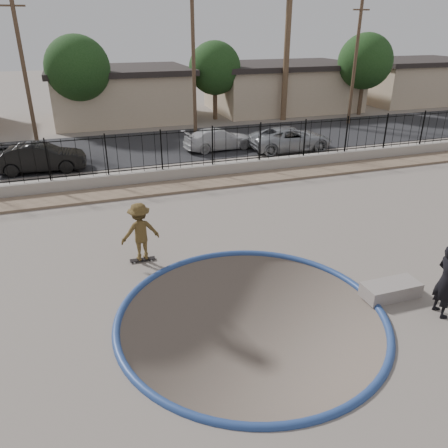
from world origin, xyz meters
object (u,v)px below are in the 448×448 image
object	(u,v)px
videographer	(447,281)
car_b	(40,158)
concrete_ledge	(391,290)
car_c	(219,139)
skater	(140,235)
car_a	(15,154)
car_d	(291,139)
skateboard	(143,259)

from	to	relation	value
videographer	car_b	xyz separation A→B (m)	(-10.23, 16.17, -0.24)
concrete_ledge	car_c	distance (m)	16.36
skater	car_c	world-z (taller)	skater
skater	car_a	world-z (taller)	skater
videographer	car_d	bearing A→B (deg)	-4.76
skater	skateboard	xyz separation A→B (m)	(0.00, 0.00, -0.88)
videographer	concrete_ledge	size ratio (longest dim) A/B	1.24
skateboard	car_d	xyz separation A→B (m)	(10.52, 10.58, 0.66)
skater	concrete_ledge	world-z (taller)	skater
concrete_ledge	car_d	xyz separation A→B (m)	(4.33, 14.76, 0.52)
skateboard	car_c	xyz separation A→B (m)	(6.54, 12.17, 0.60)
skater	car_a	xyz separation A→B (m)	(-4.66, 12.18, -0.24)
videographer	skateboard	bearing A→B (deg)	60.74
skateboard	car_a	xyz separation A→B (m)	(-4.66, 12.18, 0.64)
car_d	concrete_ledge	bearing A→B (deg)	164.88
car_b	car_d	world-z (taller)	car_b
car_a	skater	bearing A→B (deg)	-153.65
skater	concrete_ledge	size ratio (longest dim) A/B	1.17
videographer	car_b	size ratio (longest dim) A/B	0.46
car_d	car_a	bearing A→B (deg)	85.20
car_a	car_d	world-z (taller)	car_d
car_b	car_a	bearing A→B (deg)	49.70
car_b	car_d	bearing A→B (deg)	-87.36
car_b	skateboard	bearing A→B (deg)	-158.93
skateboard	videographer	bearing A→B (deg)	-35.02
skater	concrete_ledge	xyz separation A→B (m)	(6.19, -4.18, -0.74)
skateboard	car_b	size ratio (longest dim) A/B	0.18
concrete_ledge	car_b	size ratio (longest dim) A/B	0.37
skater	car_a	size ratio (longest dim) A/B	0.48
concrete_ledge	car_d	distance (m)	15.39
skateboard	skater	bearing A→B (deg)	-177.59
skateboard	videographer	size ratio (longest dim) A/B	0.40
skater	car_b	world-z (taller)	skater
videographer	car_c	size ratio (longest dim) A/B	0.47
skateboard	concrete_ledge	bearing A→B (deg)	-31.64
skater	skateboard	world-z (taller)	skater
videographer	car_a	size ratio (longest dim) A/B	0.51
videographer	car_a	bearing A→B (deg)	41.66
car_a	car_c	bearing A→B (deg)	-84.63
skateboard	car_d	world-z (taller)	car_d
skater	car_d	size ratio (longest dim) A/B	0.38
concrete_ledge	car_b	distance (m)	17.86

